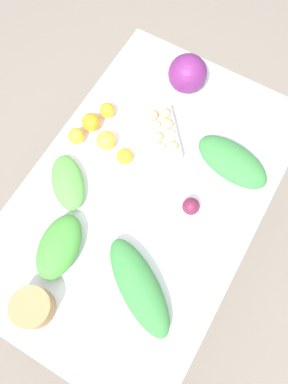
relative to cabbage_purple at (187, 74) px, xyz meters
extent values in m
plane|color=#70665B|center=(-0.53, -0.10, -0.79)|extent=(8.00, 8.00, 0.00)
cube|color=silver|center=(-0.53, -0.10, -0.10)|extent=(1.41, 0.89, 0.03)
cylinder|color=tan|center=(0.11, -0.48, -0.45)|extent=(0.06, 0.06, 0.68)
cylinder|color=tan|center=(-1.18, 0.29, -0.45)|extent=(0.06, 0.06, 0.68)
cylinder|color=tan|center=(0.11, 0.29, -0.45)|extent=(0.06, 0.06, 0.68)
sphere|color=#601E5B|center=(0.00, 0.00, 0.00)|extent=(0.17, 0.17, 0.17)
cube|color=beige|center=(-0.29, -0.04, -0.05)|extent=(0.26, 0.24, 0.06)
sphere|color=tan|center=(-0.25, 0.03, -0.01)|extent=(0.04, 0.04, 0.04)
sphere|color=white|center=(-0.28, 0.00, -0.01)|extent=(0.04, 0.04, 0.04)
sphere|color=tan|center=(-0.32, -0.04, -0.01)|extent=(0.04, 0.04, 0.04)
sphere|color=white|center=(-0.36, -0.07, -0.01)|extent=(0.04, 0.04, 0.04)
sphere|color=tan|center=(-0.21, -0.01, -0.01)|extent=(0.04, 0.04, 0.04)
sphere|color=tan|center=(-0.25, -0.04, -0.01)|extent=(0.04, 0.04, 0.04)
sphere|color=white|center=(-0.29, -0.08, -0.01)|extent=(0.04, 0.04, 0.04)
sphere|color=tan|center=(-0.33, -0.11, -0.01)|extent=(0.04, 0.04, 0.04)
cylinder|color=#997047|center=(-1.10, 0.02, -0.04)|extent=(0.14, 0.14, 0.09)
ellipsoid|color=#337538|center=(-0.86, -0.26, -0.04)|extent=(0.32, 0.39, 0.09)
ellipsoid|color=#337538|center=(-0.25, -0.34, -0.04)|extent=(0.21, 0.34, 0.08)
ellipsoid|color=#4C933D|center=(-0.65, 0.18, -0.05)|extent=(0.26, 0.26, 0.07)
ellipsoid|color=#3D8433|center=(-0.88, 0.06, -0.04)|extent=(0.27, 0.19, 0.09)
sphere|color=#5B1933|center=(-0.50, -0.28, -0.05)|extent=(0.07, 0.07, 0.07)
sphere|color=#F9A833|center=(-0.43, 0.14, -0.04)|extent=(0.08, 0.08, 0.08)
sphere|color=orange|center=(-0.38, 0.24, -0.04)|extent=(0.08, 0.08, 0.08)
sphere|color=orange|center=(-0.30, 0.22, -0.05)|extent=(0.07, 0.07, 0.07)
sphere|color=orange|center=(-0.47, 0.26, -0.05)|extent=(0.07, 0.07, 0.07)
sphere|color=orange|center=(-0.45, 0.04, -0.05)|extent=(0.07, 0.07, 0.07)
camera|label=1|loc=(-0.98, -0.35, 1.31)|focal=35.00mm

